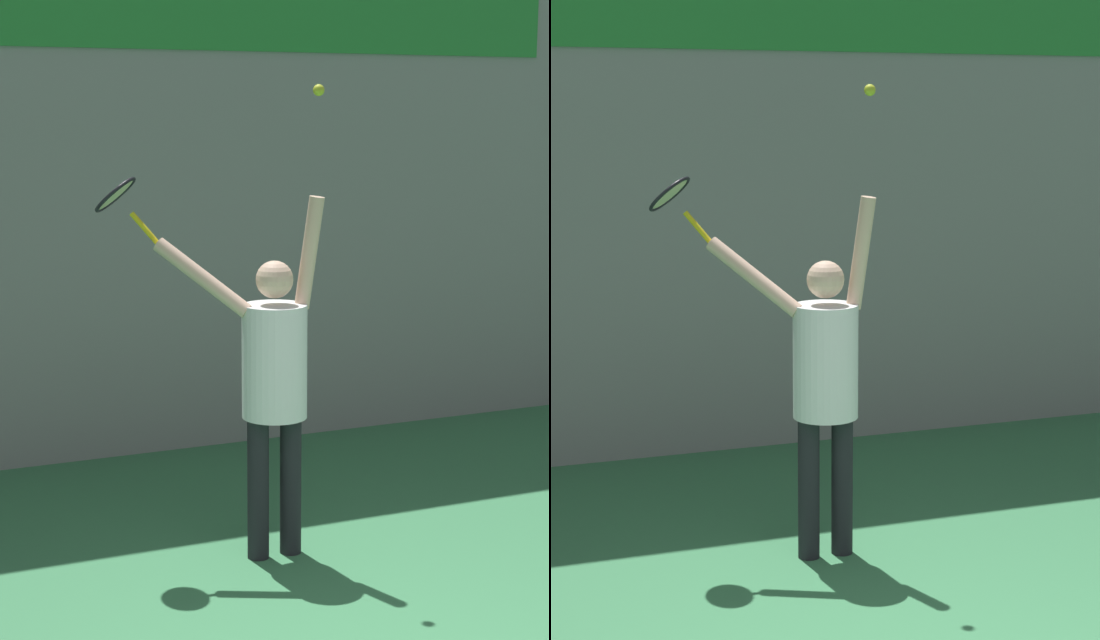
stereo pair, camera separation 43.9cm
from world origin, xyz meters
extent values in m
cube|color=gray|center=(0.00, 4.79, 2.50)|extent=(18.00, 0.10, 5.00)
cylinder|color=black|center=(0.09, 2.38, 0.43)|extent=(0.13, 0.13, 0.87)
cylinder|color=black|center=(0.31, 2.38, 0.43)|extent=(0.13, 0.13, 0.87)
cylinder|color=white|center=(0.20, 2.38, 1.20)|extent=(0.39, 0.39, 0.68)
sphere|color=beige|center=(0.20, 2.38, 1.69)|extent=(0.22, 0.22, 0.22)
cylinder|color=beige|center=(0.41, 2.35, 1.84)|extent=(0.20, 0.18, 0.67)
cylinder|color=beige|center=(-0.18, 2.55, 1.70)|extent=(0.52, 0.45, 0.45)
cylinder|color=yellow|center=(-0.46, 2.77, 1.98)|extent=(0.17, 0.12, 0.20)
torus|color=black|center=(-0.61, 2.86, 2.18)|extent=(0.37, 0.39, 0.22)
cylinder|color=beige|center=(-0.61, 2.86, 2.18)|extent=(0.31, 0.33, 0.18)
sphere|color=#CCDB2D|center=(0.43, 2.29, 2.77)|extent=(0.07, 0.07, 0.07)
camera|label=1|loc=(-2.44, -3.74, 2.65)|focal=65.00mm
camera|label=2|loc=(-2.03, -3.90, 2.65)|focal=65.00mm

